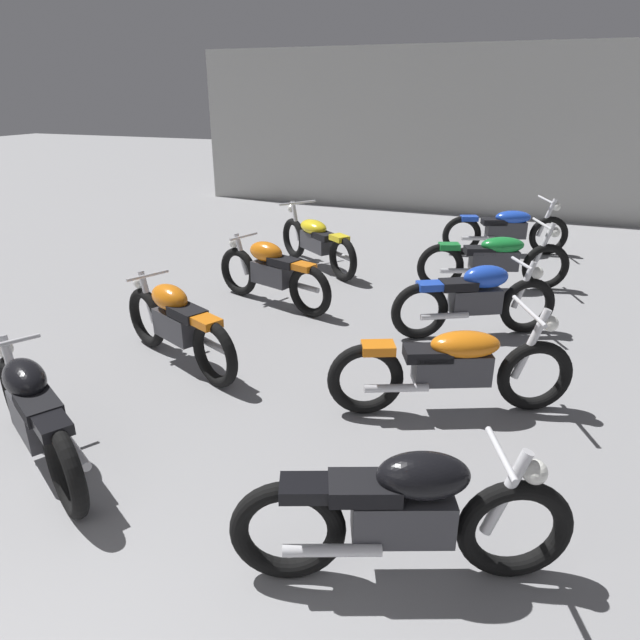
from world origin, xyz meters
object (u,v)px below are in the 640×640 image
Objects in this scene: motorcycle_right_row_5 at (507,229)px; motorcycle_right_row_2 at (453,366)px; motorcycle_left_row_1 at (35,414)px; motorcycle_right_row_4 at (495,259)px; motorcycle_left_row_2 at (177,323)px; motorcycle_left_row_3 at (272,272)px; motorcycle_right_row_3 at (476,298)px; motorcycle_left_row_4 at (316,241)px; motorcycle_right_row_1 at (404,513)px.

motorcycle_right_row_2 is at bearing -90.28° from motorcycle_right_row_5.
motorcycle_right_row_4 is (2.77, 5.52, -0.01)m from motorcycle_left_row_1.
motorcycle_right_row_5 is (2.78, 7.53, -0.01)m from motorcycle_left_row_1.
motorcycle_left_row_2 is 2.79m from motorcycle_right_row_2.
motorcycle_right_row_2 reaches higher than motorcycle_left_row_1.
motorcycle_left_row_3 is 2.63m from motorcycle_right_row_3.
motorcycle_left_row_2 is at bearing -178.64° from motorcycle_right_row_2.
motorcycle_left_row_4 is 0.88× the size of motorcycle_right_row_2.
motorcycle_left_row_3 is at bearing -125.73° from motorcycle_right_row_5.
motorcycle_left_row_1 is 2.79m from motorcycle_right_row_1.
motorcycle_right_row_3 is (-0.03, 1.80, 0.01)m from motorcycle_right_row_2.
motorcycle_left_row_1 is at bearing -126.19° from motorcycle_right_row_3.
motorcycle_left_row_1 is 3.80m from motorcycle_left_row_3.
motorcycle_right_row_4 is (2.81, 3.66, -0.01)m from motorcycle_left_row_2.
motorcycle_left_row_4 is (0.02, 5.58, -0.01)m from motorcycle_left_row_1.
motorcycle_right_row_1 is at bearing -88.94° from motorcycle_right_row_2.
motorcycle_left_row_4 is 1.01× the size of motorcycle_right_row_3.
motorcycle_left_row_3 is at bearing -147.20° from motorcycle_right_row_4.
motorcycle_right_row_1 is (2.83, -1.91, 0.00)m from motorcycle_left_row_2.
motorcycle_left_row_3 is 1.07× the size of motorcycle_right_row_3.
motorcycle_left_row_2 and motorcycle_right_row_1 have the same top height.
motorcycle_left_row_1 is 3.36m from motorcycle_right_row_2.
motorcycle_right_row_4 is at bearing 89.74° from motorcycle_right_row_2.
motorcycle_right_row_5 reaches higher than motorcycle_right_row_3.
motorcycle_right_row_2 is (2.75, 1.92, -0.01)m from motorcycle_left_row_1.
motorcycle_left_row_3 is 0.92× the size of motorcycle_right_row_4.
motorcycle_left_row_1 is at bearing -145.05° from motorcycle_right_row_2.
motorcycle_left_row_3 is 3.18m from motorcycle_right_row_4.
motorcycle_right_row_5 reaches higher than motorcycle_left_row_2.
motorcycle_right_row_5 is (2.82, 5.67, -0.01)m from motorcycle_left_row_2.
motorcycle_left_row_1 and motorcycle_right_row_3 have the same top height.
motorcycle_right_row_5 reaches higher than motorcycle_left_row_3.
motorcycle_left_row_1 is 4.62m from motorcycle_right_row_3.
motorcycle_right_row_2 is at bearing -89.18° from motorcycle_right_row_3.
motorcycle_right_row_3 is at bearing 90.82° from motorcycle_right_row_2.
motorcycle_right_row_2 is at bearing 91.06° from motorcycle_right_row_1.
motorcycle_left_row_3 is 1.78m from motorcycle_left_row_4.
motorcycle_left_row_1 is at bearing -110.27° from motorcycle_right_row_5.
motorcycle_right_row_2 is (2.73, -3.65, 0.00)m from motorcycle_left_row_4.
motorcycle_right_row_5 is (0.01, 2.01, 0.00)m from motorcycle_right_row_4.
motorcycle_left_row_4 is at bearing 89.76° from motorcycle_left_row_1.
motorcycle_left_row_2 is at bearing -116.45° from motorcycle_right_row_5.
motorcycle_left_row_2 is at bearing -90.99° from motorcycle_left_row_4.
motorcycle_left_row_3 is 1.06× the size of motorcycle_left_row_4.
motorcycle_left_row_1 is at bearing -91.47° from motorcycle_left_row_3.
motorcycle_right_row_3 is at bearing -34.39° from motorcycle_left_row_4.
motorcycle_left_row_4 is at bearing 126.76° from motorcycle_right_row_2.
motorcycle_left_row_4 is at bearing 178.82° from motorcycle_right_row_4.
motorcycle_right_row_2 is (-0.04, 1.97, -0.01)m from motorcycle_right_row_1.
motorcycle_right_row_4 and motorcycle_right_row_5 have the same top height.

